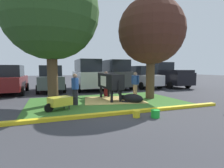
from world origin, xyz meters
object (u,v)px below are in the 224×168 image
(wheelbarrow, at_px, (60,101))
(suv_dark_grey, at_px, (115,74))
(bucket_green, at_px, (155,113))
(person_visitor_near, at_px, (75,88))
(pickup_truck_black, at_px, (166,75))
(calf_lying, at_px, (132,98))
(bucket_yellow, at_px, (136,114))
(person_visitor_far, at_px, (106,83))
(shade_tree_left, at_px, (51,11))
(suv_black, at_px, (87,75))
(sedan_silver, at_px, (143,77))
(hatchback_white, at_px, (51,79))
(person_handler, at_px, (135,84))
(cow_holstein, at_px, (109,81))
(shade_tree_right, at_px, (151,32))
(sedan_red, at_px, (10,80))

(wheelbarrow, bearing_deg, suv_dark_grey, 53.23)
(wheelbarrow, distance_m, bucket_green, 3.97)
(person_visitor_near, relative_size, pickup_truck_black, 0.29)
(calf_lying, distance_m, bucket_yellow, 2.67)
(person_visitor_near, height_order, person_visitor_far, person_visitor_far)
(shade_tree_left, height_order, calf_lying, shade_tree_left)
(calf_lying, distance_m, suv_black, 6.53)
(person_visitor_near, bearing_deg, sedan_silver, 39.50)
(bucket_green, bearing_deg, hatchback_white, 110.78)
(person_visitor_near, bearing_deg, bucket_green, -52.31)
(bucket_green, xyz_separation_m, hatchback_white, (-3.48, 9.17, 0.83))
(person_handler, distance_m, pickup_truck_black, 7.60)
(shade_tree_left, xyz_separation_m, bucket_yellow, (2.81, -3.28, -4.30))
(cow_holstein, bearing_deg, shade_tree_left, -171.06)
(bucket_yellow, distance_m, suv_dark_grey, 9.41)
(shade_tree_right, height_order, sedan_silver, shade_tree_right)
(wheelbarrow, height_order, bucket_green, wheelbarrow)
(bucket_yellow, height_order, suv_dark_grey, suv_dark_grey)
(hatchback_white, relative_size, suv_black, 0.96)
(shade_tree_left, xyz_separation_m, bucket_green, (3.45, -3.53, -4.29))
(shade_tree_left, relative_size, suv_black, 1.46)
(suv_black, bearing_deg, person_visitor_far, -85.33)
(person_handler, distance_m, bucket_green, 4.52)
(shade_tree_left, bearing_deg, shade_tree_right, 0.36)
(bucket_green, distance_m, pickup_truck_black, 11.64)
(shade_tree_left, height_order, person_handler, shade_tree_left)
(bucket_green, height_order, sedan_red, sedan_red)
(shade_tree_right, bearing_deg, wheelbarrow, -166.60)
(bucket_green, bearing_deg, calf_lying, 81.37)
(bucket_yellow, xyz_separation_m, suv_dark_grey, (2.58, 8.97, 1.13))
(person_visitor_far, bearing_deg, wheelbarrow, -137.33)
(wheelbarrow, bearing_deg, bucket_green, -35.75)
(person_visitor_far, bearing_deg, shade_tree_right, -32.96)
(cow_holstein, distance_m, person_visitor_far, 1.06)
(person_visitor_far, relative_size, pickup_truck_black, 0.30)
(person_handler, height_order, suv_dark_grey, suv_dark_grey)
(sedan_red, relative_size, suv_black, 0.96)
(sedan_silver, bearing_deg, sedan_red, -178.49)
(shade_tree_left, height_order, sedan_silver, shade_tree_left)
(person_handler, distance_m, hatchback_white, 6.93)
(bucket_yellow, bearing_deg, calf_lying, 66.81)
(calf_lying, bearing_deg, suv_dark_grey, 76.78)
(hatchback_white, relative_size, sedan_silver, 1.00)
(hatchback_white, relative_size, pickup_truck_black, 0.81)
(wheelbarrow, distance_m, sedan_silver, 10.34)
(cow_holstein, distance_m, bucket_yellow, 3.89)
(sedan_silver, bearing_deg, bucket_green, -117.33)
(cow_holstein, xyz_separation_m, wheelbarrow, (-2.83, -1.70, -0.69))
(sedan_silver, bearing_deg, cow_holstein, -135.29)
(bucket_green, distance_m, suv_dark_grey, 9.49)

